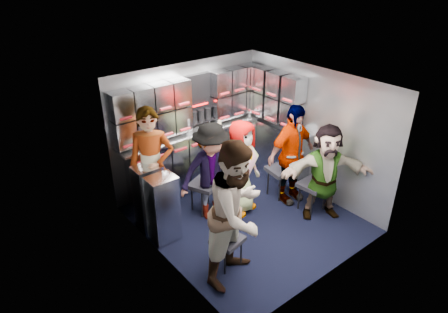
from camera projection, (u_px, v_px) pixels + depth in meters
floor at (246, 219)px, 6.05m from camera, size 3.00×3.00×0.00m
wall_back at (188, 125)px, 6.61m from camera, size 2.80×0.04×2.10m
wall_left at (161, 191)px, 4.79m from camera, size 0.04×3.00×2.10m
wall_right at (314, 132)px, 6.34m from camera, size 0.04×3.00×2.10m
ceiling at (250, 85)px, 5.09m from camera, size 2.80×3.00×0.02m
cart_bank_back at (196, 159)px, 6.72m from camera, size 2.68×0.38×0.99m
cart_bank_left at (156, 203)px, 5.55m from camera, size 0.38×0.76×0.99m
counter at (195, 131)px, 6.48m from camera, size 2.68×0.42×0.03m
locker_bank_back at (192, 102)px, 6.31m from camera, size 2.68×0.28×0.82m
locker_bank_right at (277, 97)px, 6.55m from camera, size 0.28×1.00×0.82m
right_cabinet at (278, 153)px, 6.93m from camera, size 0.28×1.20×1.00m
coffee_niche at (199, 100)px, 6.46m from camera, size 0.46×0.16×0.84m
red_latch_strip at (203, 143)px, 6.40m from camera, size 2.60×0.02×0.03m
jump_seat_near_left at (227, 241)px, 5.00m from camera, size 0.43×0.41×0.43m
jump_seat_mid_left at (205, 185)px, 6.07m from camera, size 0.55×0.53×0.50m
jump_seat_center at (233, 182)px, 6.23m from camera, size 0.45×0.43×0.46m
jump_seat_mid_right at (281, 171)px, 6.47m from camera, size 0.47×0.45×0.50m
jump_seat_near_right at (313, 186)px, 6.10m from camera, size 0.43×0.41×0.47m
attendant_standing at (152, 167)px, 5.66m from camera, size 0.77×0.71×1.77m
attendant_arc_a at (237, 213)px, 4.63m from camera, size 1.06×0.93×1.82m
attendant_arc_b at (212, 172)px, 5.80m from camera, size 1.09×0.78×1.52m
attendant_arc_c at (241, 167)px, 5.95m from camera, size 0.82×0.63×1.48m
attendant_arc_d at (291, 155)px, 6.17m from camera, size 0.95×0.40×1.62m
attendant_arc_e at (325, 172)px, 5.82m from camera, size 1.40×1.11×1.49m
bottle_left at (190, 125)px, 6.31m from camera, size 0.06×0.06×0.27m
bottle_mid at (188, 126)px, 6.29m from camera, size 0.07×0.07×0.26m
bottle_right at (250, 108)px, 7.01m from camera, size 0.07×0.07×0.27m
cup_left at (142, 145)px, 5.86m from camera, size 0.08×0.08×0.11m
cup_right at (219, 122)px, 6.66m from camera, size 0.08×0.08×0.09m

